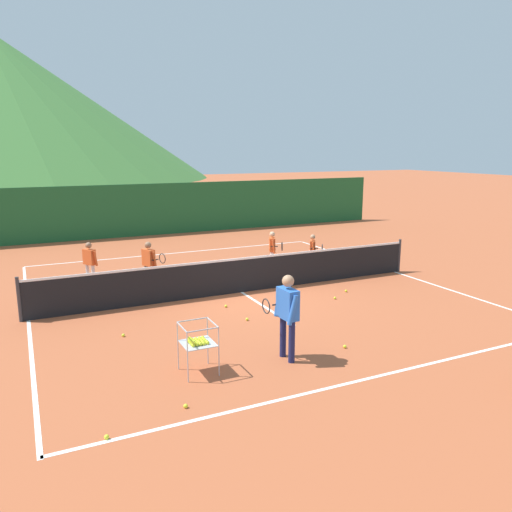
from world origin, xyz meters
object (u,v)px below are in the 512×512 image
at_px(tennis_ball_1, 186,406).
at_px(tennis_net, 241,275).
at_px(tennis_ball_4, 107,437).
at_px(student_1, 149,261).
at_px(tennis_ball_3, 345,346).
at_px(tennis_ball_0, 346,291).
at_px(instructor, 287,309).
at_px(tennis_ball_6, 247,319).
at_px(student_2, 273,247).
at_px(student_3, 313,249).
at_px(ball_cart, 197,342).
at_px(tennis_ball_5, 226,306).
at_px(student_0, 90,260).
at_px(tennis_ball_7, 335,298).
at_px(tennis_ball_2, 123,335).

bearing_deg(tennis_ball_1, tennis_net, 58.36).
xyz_separation_m(tennis_ball_1, tennis_ball_4, (-1.23, -0.34, 0.00)).
bearing_deg(student_1, tennis_net, -33.16).
xyz_separation_m(tennis_net, tennis_ball_3, (0.27, -4.46, -0.47)).
relative_size(tennis_ball_0, tennis_ball_4, 1.00).
distance_m(instructor, tennis_ball_6, 2.46).
height_order(student_2, tennis_ball_6, student_2).
bearing_deg(student_3, ball_cart, -136.38).
relative_size(tennis_net, tennis_ball_5, 163.21).
distance_m(student_1, tennis_ball_3, 6.42).
bearing_deg(instructor, student_0, 110.61).
xyz_separation_m(instructor, tennis_ball_5, (0.14, 3.38, -0.94)).
relative_size(tennis_ball_4, tennis_ball_5, 1.00).
distance_m(tennis_ball_1, tennis_ball_6, 4.03).
relative_size(ball_cart, tennis_ball_0, 13.22).
relative_size(student_0, tennis_ball_3, 18.64).
xyz_separation_m(tennis_net, student_2, (1.94, 1.91, 0.26)).
relative_size(student_1, tennis_ball_0, 19.83).
xyz_separation_m(student_1, ball_cart, (-0.54, -5.69, -0.23)).
bearing_deg(tennis_ball_5, student_1, 117.56).
relative_size(tennis_ball_4, tennis_ball_7, 1.00).
relative_size(tennis_net, student_2, 8.76).
height_order(ball_cart, tennis_ball_4, ball_cart).
relative_size(tennis_net, ball_cart, 12.35).
bearing_deg(tennis_net, tennis_ball_2, -151.36).
bearing_deg(student_1, tennis_ball_6, -69.22).
bearing_deg(tennis_ball_1, student_3, 46.06).
bearing_deg(student_1, student_2, 6.69).
height_order(student_2, tennis_ball_1, student_2).
relative_size(tennis_net, tennis_ball_0, 163.21).
bearing_deg(student_0, tennis_ball_4, -96.16).
height_order(instructor, tennis_ball_6, instructor).
height_order(student_1, tennis_ball_7, student_1).
xyz_separation_m(student_0, tennis_ball_1, (0.34, -7.85, -0.73)).
height_order(student_0, tennis_ball_4, student_0).
bearing_deg(tennis_ball_1, tennis_ball_2, 94.84).
bearing_deg(student_0, tennis_ball_5, -52.24).
relative_size(student_0, tennis_ball_6, 18.64).
distance_m(student_2, ball_cart, 7.74).
relative_size(tennis_ball_0, tennis_ball_3, 1.00).
bearing_deg(tennis_ball_7, tennis_ball_5, 168.23).
relative_size(student_1, student_3, 1.13).
bearing_deg(tennis_ball_3, tennis_ball_7, 59.13).
bearing_deg(tennis_ball_7, tennis_ball_3, -120.87).
bearing_deg(student_0, tennis_ball_0, -30.76).
bearing_deg(tennis_ball_2, student_2, 34.98).
bearing_deg(tennis_ball_4, tennis_ball_0, 32.09).
distance_m(tennis_ball_5, tennis_ball_6, 1.12).
xyz_separation_m(student_1, student_3, (5.22, -0.20, -0.09)).
bearing_deg(tennis_ball_1, instructor, 22.20).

